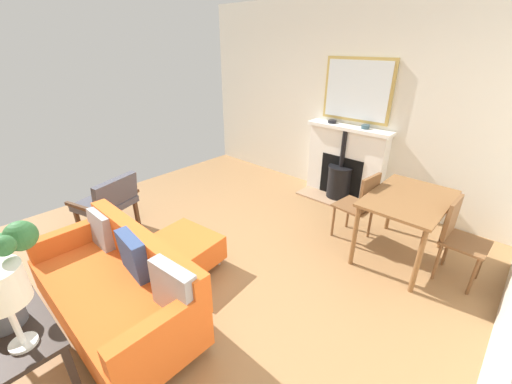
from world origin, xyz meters
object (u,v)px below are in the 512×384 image
object	(u,v)px
fireplace	(344,167)
ottoman	(183,250)
mantel_bowl_far	(365,127)
sofa	(119,287)
dining_chair_by_back_wall	(458,234)
armchair_accent	(109,200)
dining_table	(408,206)
mantel_bowl_near	(332,121)
console_table	(6,308)
dining_chair_near_fireplace	(361,203)

from	to	relation	value
fireplace	ottoman	bearing A→B (deg)	-7.63
mantel_bowl_far	sofa	size ratio (longest dim) A/B	0.07
mantel_bowl_far	dining_chair_by_back_wall	world-z (taller)	mantel_bowl_far
armchair_accent	dining_table	xyz separation A→B (m)	(-1.96, 2.92, 0.20)
sofa	mantel_bowl_near	bearing A→B (deg)	-178.26
fireplace	console_table	bearing A→B (deg)	-2.58
fireplace	sofa	size ratio (longest dim) A/B	0.74
fireplace	mantel_bowl_near	size ratio (longest dim) A/B	10.07
fireplace	dining_table	distance (m)	1.61
sofa	dining_chair_near_fireplace	world-z (taller)	dining_chair_near_fireplace
dining_chair_near_fireplace	dining_chair_by_back_wall	bearing A→B (deg)	90.72
mantel_bowl_near	sofa	world-z (taller)	mantel_bowl_near
sofa	dining_chair_by_back_wall	bearing A→B (deg)	142.60
dining_chair_near_fireplace	dining_chair_by_back_wall	world-z (taller)	dining_chair_near_fireplace
mantel_bowl_far	console_table	size ratio (longest dim) A/B	0.08
mantel_bowl_near	armchair_accent	xyz separation A→B (m)	(2.96, -1.36, -0.70)
sofa	console_table	world-z (taller)	sofa
mantel_bowl_near	dining_chair_near_fireplace	world-z (taller)	mantel_bowl_near
ottoman	console_table	xyz separation A→B (m)	(1.50, 0.18, 0.42)
dining_table	console_table	bearing A→B (deg)	-23.92
armchair_accent	dining_table	distance (m)	3.52
dining_table	dining_chair_near_fireplace	size ratio (longest dim) A/B	1.25
armchair_accent	console_table	distance (m)	1.98
fireplace	dining_chair_near_fireplace	world-z (taller)	fireplace
sofa	console_table	distance (m)	0.78
sofa	ottoman	bearing A→B (deg)	-166.69
mantel_bowl_near	sofa	bearing A→B (deg)	1.74
dining_chair_by_back_wall	sofa	bearing A→B (deg)	-37.40
armchair_accent	console_table	size ratio (longest dim) A/B	0.56
sofa	dining_chair_by_back_wall	world-z (taller)	dining_chair_by_back_wall
dining_table	mantel_bowl_near	bearing A→B (deg)	-122.67
mantel_bowl_far	sofa	world-z (taller)	mantel_bowl_far
mantel_bowl_near	dining_chair_by_back_wall	world-z (taller)	mantel_bowl_near
mantel_bowl_far	dining_chair_near_fireplace	world-z (taller)	mantel_bowl_far
sofa	dining_chair_by_back_wall	size ratio (longest dim) A/B	2.00
console_table	dining_table	bearing A→B (deg)	156.08
dining_chair_by_back_wall	dining_chair_near_fireplace	bearing A→B (deg)	-89.28
ottoman	dining_table	size ratio (longest dim) A/B	0.67
sofa	mantel_bowl_far	bearing A→B (deg)	173.21
fireplace	console_table	distance (m)	4.27
mantel_bowl_far	dining_chair_near_fireplace	xyz separation A→B (m)	(1.01, 0.52, -0.65)
mantel_bowl_near	ottoman	bearing A→B (deg)	-1.56
sofa	ottoman	xyz separation A→B (m)	(-0.78, -0.18, -0.12)
console_table	armchair_accent	bearing A→B (deg)	-132.14
mantel_bowl_near	dining_table	distance (m)	1.92
mantel_bowl_near	dining_chair_near_fireplace	bearing A→B (deg)	46.11
console_table	dining_table	xyz separation A→B (m)	(-3.28, 1.46, 0.01)
ottoman	dining_chair_near_fireplace	distance (m)	2.12
dining_table	dining_chair_by_back_wall	size ratio (longest dim) A/B	1.27
mantel_bowl_near	dining_chair_by_back_wall	xyz separation A→B (m)	(1.00, 2.07, -0.64)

